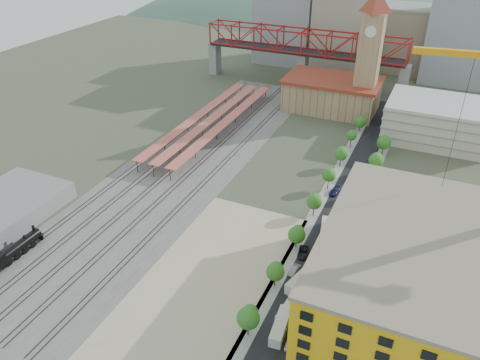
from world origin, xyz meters
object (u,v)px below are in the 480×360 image
at_px(site_trailer_d, 326,231).
at_px(locomotive, 9,255).
at_px(construction_building, 434,281).
at_px(site_trailer_b, 289,309).
at_px(clock_tower, 371,44).
at_px(site_trailer_a, 280,326).
at_px(site_trailer_c, 303,279).

bearing_deg(site_trailer_d, locomotive, -159.99).
relative_size(construction_building, locomotive, 2.36).
relative_size(locomotive, site_trailer_b, 2.50).
relative_size(clock_tower, site_trailer_a, 5.58).
bearing_deg(locomotive, site_trailer_c, 17.76).
xyz_separation_m(site_trailer_c, site_trailer_d, (0.00, 19.41, -0.05)).
xyz_separation_m(clock_tower, site_trailer_d, (8.00, -82.40, -27.32)).
bearing_deg(site_trailer_c, site_trailer_a, -73.88).
bearing_deg(site_trailer_a, site_trailer_b, 84.80).
bearing_deg(site_trailer_d, construction_building, -45.64).
height_order(site_trailer_a, site_trailer_b, site_trailer_a).
height_order(construction_building, site_trailer_b, construction_building).
height_order(clock_tower, site_trailer_b, clock_tower).
bearing_deg(site_trailer_d, clock_tower, 83.99).
xyz_separation_m(locomotive, site_trailer_b, (66.00, 11.58, -0.83)).
height_order(construction_building, locomotive, construction_building).
relative_size(site_trailer_b, site_trailer_c, 0.83).
xyz_separation_m(construction_building, site_trailer_a, (-26.00, -16.48, -8.13)).
distance_m(locomotive, site_trailer_c, 69.30).
height_order(site_trailer_b, site_trailer_c, site_trailer_c).
height_order(locomotive, site_trailer_c, locomotive).
height_order(clock_tower, construction_building, clock_tower).
bearing_deg(construction_building, site_trailer_a, -147.63).
distance_m(locomotive, site_trailer_a, 66.32).
relative_size(construction_building, site_trailer_a, 5.43).
distance_m(construction_building, site_trailer_d, 32.40).
bearing_deg(site_trailer_b, locomotive, -163.72).
bearing_deg(site_trailer_a, locomotive, -179.59).
bearing_deg(locomotive, construction_building, 14.01).
xyz_separation_m(construction_building, site_trailer_b, (-26.00, -11.37, -8.23)).
distance_m(locomotive, site_trailer_b, 67.01).
height_order(construction_building, site_trailer_a, construction_building).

